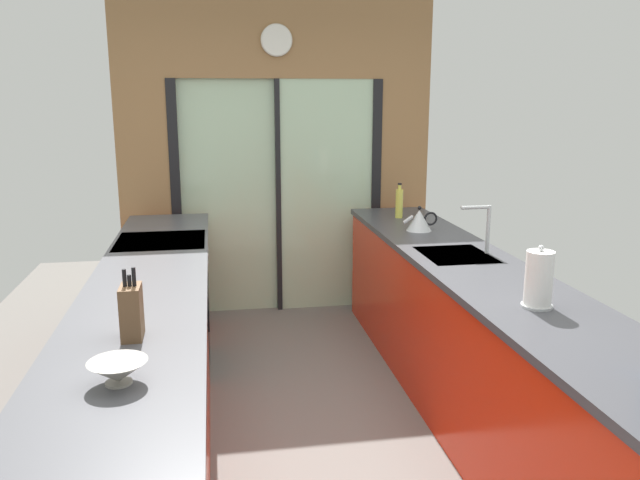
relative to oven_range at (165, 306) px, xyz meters
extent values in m
cube|color=slate|center=(0.91, -0.65, -0.47)|extent=(5.04, 7.60, 0.02)
cube|color=olive|center=(0.91, 1.15, 1.89)|extent=(2.64, 0.08, 0.70)
cube|color=#B2D1AD|center=(0.49, 1.17, 0.54)|extent=(0.80, 0.02, 2.00)
cube|color=#B2D1AD|center=(1.33, 1.13, 0.54)|extent=(0.80, 0.02, 2.00)
cube|color=black|center=(0.05, 1.15, 0.54)|extent=(0.08, 0.10, 2.00)
cube|color=black|center=(1.77, 1.15, 0.54)|extent=(0.08, 0.10, 2.00)
cube|color=black|center=(0.91, 1.15, 0.54)|extent=(0.04, 0.10, 2.00)
cube|color=olive|center=(-0.20, 1.15, 0.54)|extent=(0.42, 0.08, 2.00)
cube|color=olive|center=(2.02, 1.15, 0.54)|extent=(0.42, 0.08, 2.00)
cylinder|color=white|center=(0.91, 1.09, 1.84)|extent=(0.24, 0.03, 0.24)
torus|color=beige|center=(0.91, 1.09, 1.84)|extent=(0.26, 0.02, 0.26)
cube|color=red|center=(0.00, -1.57, -0.02)|extent=(0.58, 2.55, 0.88)
cube|color=red|center=(0.00, 0.63, -0.02)|extent=(0.58, 0.65, 0.88)
cube|color=#4C4C51|center=(0.00, -0.95, 0.44)|extent=(0.62, 3.80, 0.04)
cube|color=red|center=(1.82, -0.95, -0.02)|extent=(0.58, 3.80, 0.88)
cube|color=#3D3D42|center=(1.82, -0.95, 0.44)|extent=(0.62, 3.80, 0.04)
cube|color=#B7BABC|center=(1.80, -0.70, 0.44)|extent=(0.40, 0.48, 0.05)
cylinder|color=#B7BABC|center=(2.00, -0.70, 0.61)|extent=(0.02, 0.02, 0.30)
cylinder|color=#B7BABC|center=(1.91, -0.70, 0.75)|extent=(0.18, 0.02, 0.02)
cube|color=black|center=(0.00, 0.00, -0.02)|extent=(0.58, 0.60, 0.88)
cube|color=black|center=(0.29, 0.00, 0.02)|extent=(0.01, 0.48, 0.28)
cube|color=black|center=(0.00, 0.00, 0.45)|extent=(0.58, 0.60, 0.03)
cylinder|color=#B7BABC|center=(0.30, -0.18, 0.34)|extent=(0.02, 0.04, 0.04)
cylinder|color=#B7BABC|center=(0.30, 0.00, 0.34)|extent=(0.02, 0.04, 0.04)
cylinder|color=#B7BABC|center=(0.30, 0.18, 0.34)|extent=(0.02, 0.04, 0.04)
cylinder|color=gray|center=(0.02, -2.19, 0.47)|extent=(0.09, 0.09, 0.01)
cone|color=gray|center=(0.02, -2.19, 0.51)|extent=(0.20, 0.20, 0.07)
cube|color=brown|center=(0.02, -1.77, 0.57)|extent=(0.08, 0.14, 0.22)
cylinder|color=black|center=(0.00, -1.77, 0.71)|extent=(0.02, 0.02, 0.08)
cylinder|color=black|center=(0.02, -1.77, 0.70)|extent=(0.02, 0.02, 0.06)
cylinder|color=black|center=(0.04, -1.77, 0.71)|extent=(0.02, 0.02, 0.09)
cone|color=#B7BABC|center=(1.80, 0.01, 0.54)|extent=(0.18, 0.18, 0.15)
sphere|color=black|center=(1.80, 0.01, 0.63)|extent=(0.03, 0.03, 0.03)
cylinder|color=#B7BABC|center=(1.72, 0.01, 0.55)|extent=(0.08, 0.02, 0.07)
torus|color=black|center=(1.88, 0.01, 0.55)|extent=(0.10, 0.01, 0.10)
cylinder|color=#D1CC4C|center=(1.80, 0.50, 0.58)|extent=(0.06, 0.06, 0.22)
cylinder|color=#D1CC4C|center=(1.80, 0.50, 0.71)|extent=(0.03, 0.03, 0.04)
cylinder|color=black|center=(1.80, 0.50, 0.73)|extent=(0.03, 0.03, 0.01)
cylinder|color=#B7BABC|center=(1.80, -1.69, 0.47)|extent=(0.14, 0.14, 0.01)
cylinder|color=white|center=(1.80, -1.69, 0.60)|extent=(0.12, 0.12, 0.25)
sphere|color=#B7BABC|center=(1.80, -1.69, 0.74)|extent=(0.03, 0.03, 0.03)
camera|label=1|loc=(0.35, -4.24, 1.41)|focal=35.57mm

